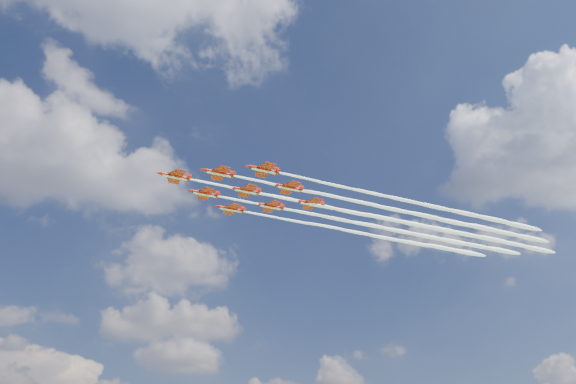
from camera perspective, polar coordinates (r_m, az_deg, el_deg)
jet_lead at (r=174.59m, az=5.49°, el=-1.80°), size 111.35×12.34×2.47m
jet_row2_port at (r=174.49m, az=9.57°, el=-1.52°), size 111.35×12.34×2.47m
jet_row2_starb at (r=184.80m, az=7.29°, el=-3.18°), size 111.35×12.34×2.47m
jet_row3_port at (r=175.28m, az=13.63°, el=-1.23°), size 111.35×12.34×2.47m
jet_row3_centre at (r=185.05m, az=11.15°, el=-2.91°), size 111.35×12.34×2.47m
jet_row3_starb at (r=195.28m, az=8.91°, el=-4.42°), size 111.35×12.34×2.47m
jet_row4_port at (r=186.14m, az=14.97°, el=-2.63°), size 111.35×12.34×2.47m
jet_row4_starb at (r=195.84m, az=12.56°, el=-4.15°), size 111.35×12.34×2.47m
jet_tail at (r=197.18m, az=16.17°, el=-3.87°), size 111.35×12.34×2.47m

